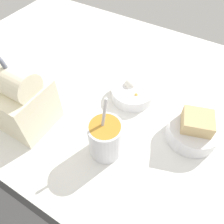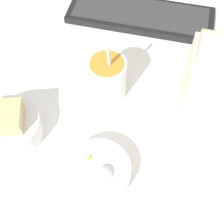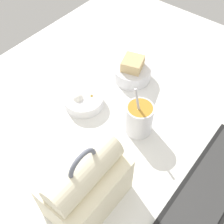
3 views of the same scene
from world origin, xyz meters
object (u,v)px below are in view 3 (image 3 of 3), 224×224
at_px(keyboard, 212,184).
at_px(bento_bowl_snacks, 85,100).
at_px(lunch_bag, 86,185).
at_px(bento_bowl_sandwich, 132,71).
at_px(soup_cup, 139,118).

bearing_deg(keyboard, bento_bowl_snacks, -90.68).
xyz_separation_m(lunch_bag, bento_bowl_sandwich, (-0.43, -0.18, -0.06)).
distance_m(keyboard, lunch_bag, 0.33).
height_order(bento_bowl_sandwich, bento_bowl_snacks, bento_bowl_sandwich).
bearing_deg(soup_cup, lunch_bag, 6.69).
bearing_deg(bento_bowl_sandwich, bento_bowl_snacks, -14.03).
relative_size(soup_cup, bento_bowl_snacks, 1.34).
bearing_deg(bento_bowl_snacks, lunch_bag, 43.75).
bearing_deg(lunch_bag, bento_bowl_sandwich, -157.57).
relative_size(lunch_bag, bento_bowl_sandwich, 1.73).
relative_size(lunch_bag, soup_cup, 1.32).
xyz_separation_m(soup_cup, bento_bowl_sandwich, (-0.17, -0.15, -0.02)).
distance_m(soup_cup, bento_bowl_snacks, 0.20).
bearing_deg(lunch_bag, bento_bowl_snacks, -136.25).
bearing_deg(keyboard, soup_cup, -96.50).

